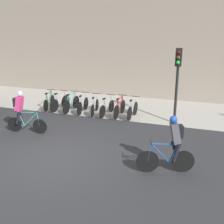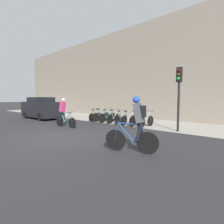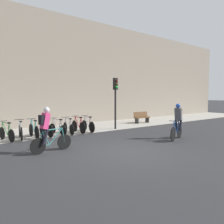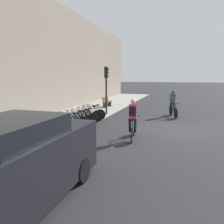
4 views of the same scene
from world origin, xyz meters
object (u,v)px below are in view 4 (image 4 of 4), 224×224
(parked_bike_7, at_px, (94,113))
(cyclist_pink, at_px, (133,118))
(parked_car, at_px, (16,164))
(parked_bike_1, at_px, (61,126))
(parked_bike_4, at_px, (80,119))
(cyclist_grey, at_px, (173,103))
(parked_bike_0, at_px, (54,130))
(parked_bike_5, at_px, (85,117))
(parked_bike_3, at_px, (74,121))
(parked_bike_6, at_px, (90,115))
(parked_bike_2, at_px, (68,123))
(traffic_light_pole, at_px, (106,82))
(bench, at_px, (107,102))

(parked_bike_7, bearing_deg, cyclist_pink, -138.78)
(parked_bike_7, bearing_deg, parked_car, -167.25)
(parked_bike_1, relative_size, parked_bike_4, 0.98)
(cyclist_pink, relative_size, parked_car, 0.41)
(parked_bike_1, bearing_deg, cyclist_pink, -88.19)
(cyclist_grey, relative_size, parked_bike_0, 1.10)
(cyclist_pink, xyz_separation_m, parked_bike_5, (2.50, 3.32, -0.56))
(parked_bike_1, height_order, parked_bike_3, parked_bike_1)
(cyclist_pink, bearing_deg, parked_bike_6, 46.58)
(parked_bike_0, bearing_deg, parked_bike_3, 0.03)
(parked_bike_0, relative_size, parked_bike_4, 0.99)
(parked_bike_2, bearing_deg, cyclist_pink, -99.34)
(parked_bike_5, distance_m, parked_bike_7, 1.30)
(cyclist_pink, bearing_deg, parked_bike_3, 70.20)
(parked_bike_3, relative_size, parked_car, 0.38)
(parked_bike_0, bearing_deg, parked_bike_5, -0.01)
(cyclist_pink, distance_m, parked_bike_6, 4.61)
(parked_bike_4, bearing_deg, parked_bike_5, 0.02)
(parked_bike_4, distance_m, parked_bike_7, 1.95)
(cyclist_grey, xyz_separation_m, traffic_light_pole, (-0.43, 4.52, 1.37))
(parked_bike_1, xyz_separation_m, parked_bike_3, (1.30, -0.00, -0.00))
(parked_bike_7, relative_size, parked_car, 0.37)
(cyclist_grey, height_order, parked_bike_7, cyclist_grey)
(parked_bike_3, relative_size, parked_bike_6, 0.96)
(parked_bike_3, xyz_separation_m, parked_bike_7, (2.60, 0.00, -0.00))
(cyclist_grey, relative_size, parked_bike_7, 1.11)
(parked_bike_0, distance_m, parked_bike_3, 1.95)
(bench, bearing_deg, parked_bike_2, -173.14)
(cyclist_grey, bearing_deg, traffic_light_pole, 95.44)
(parked_bike_0, height_order, parked_bike_7, parked_bike_7)
(parked_bike_3, distance_m, parked_bike_6, 1.95)
(parked_bike_2, xyz_separation_m, parked_bike_4, (1.30, -0.00, -0.02))
(parked_bike_5, relative_size, traffic_light_pole, 0.50)
(cyclist_grey, height_order, parked_bike_5, cyclist_grey)
(bench, bearing_deg, parked_car, -168.02)
(parked_bike_3, distance_m, bench, 8.29)
(parked_bike_3, bearing_deg, parked_car, -162.46)
(traffic_light_pole, xyz_separation_m, parked_car, (-11.13, -1.90, -1.42))
(parked_bike_4, bearing_deg, cyclist_pink, -119.09)
(parked_bike_3, bearing_deg, parked_bike_2, -179.94)
(traffic_light_pole, relative_size, bench, 2.28)
(parked_bike_4, bearing_deg, parked_bike_2, 179.95)
(traffic_light_pole, height_order, parked_car, traffic_light_pole)
(parked_bike_7, xyz_separation_m, parked_car, (-9.14, -2.07, 0.50))
(bench, bearing_deg, parked_bike_7, -169.27)
(cyclist_grey, distance_m, parked_car, 11.85)
(parked_bike_5, xyz_separation_m, parked_car, (-7.84, -2.07, 0.51))
(parked_bike_3, xyz_separation_m, parked_bike_6, (1.95, -0.00, 0.01))
(parked_bike_2, distance_m, bench, 8.94)
(parked_bike_0, height_order, parked_bike_6, parked_bike_6)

